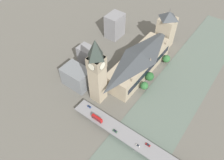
% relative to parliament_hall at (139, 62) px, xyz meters
% --- Properties ---
extents(ground_plane, '(600.00, 600.00, 0.00)m').
position_rel_parliament_hall_xyz_m(ground_plane, '(-17.21, 8.00, -14.16)').
color(ground_plane, '#605E56').
extents(river_water, '(55.68, 360.00, 0.30)m').
position_rel_parliament_hall_xyz_m(river_water, '(-51.05, 8.00, -14.01)').
color(river_water, slate).
rests_on(river_water, ground_plane).
extents(parliament_hall, '(28.88, 97.16, 28.49)m').
position_rel_parliament_hall_xyz_m(parliament_hall, '(0.00, 0.00, 0.00)').
color(parliament_hall, tan).
rests_on(parliament_hall, ground_plane).
extents(clock_tower, '(14.49, 14.49, 76.41)m').
position_rel_parliament_hall_xyz_m(clock_tower, '(13.00, 59.21, 26.34)').
color(clock_tower, tan).
rests_on(clock_tower, ground_plane).
extents(victoria_tower, '(19.82, 19.82, 53.50)m').
position_rel_parliament_hall_xyz_m(victoria_tower, '(0.06, -62.49, 10.59)').
color(victoria_tower, tan).
rests_on(victoria_tower, ground_plane).
extents(road_bridge, '(143.36, 14.60, 5.44)m').
position_rel_parliament_hall_xyz_m(road_bridge, '(-51.05, 81.13, -9.76)').
color(road_bridge, slate).
rests_on(road_bridge, ground_plane).
extents(double_decker_bus_mid, '(11.81, 2.65, 4.74)m').
position_rel_parliament_hall_xyz_m(double_decker_bus_mid, '(-5.84, 84.75, -6.11)').
color(double_decker_bus_mid, red).
rests_on(double_decker_bus_mid, road_bridge).
extents(car_northbound_lead, '(4.47, 1.94, 1.38)m').
position_rel_parliament_hall_xyz_m(car_northbound_lead, '(-27.02, 84.60, -8.05)').
color(car_northbound_lead, '#2D5638').
rests_on(car_northbound_lead, road_bridge).
extents(car_northbound_tail, '(4.47, 1.86, 1.38)m').
position_rel_parliament_hall_xyz_m(car_northbound_tail, '(-58.26, 78.29, -8.04)').
color(car_northbound_tail, maroon).
rests_on(car_northbound_tail, road_bridge).
extents(car_southbound_lead, '(3.91, 1.80, 1.37)m').
position_rel_parliament_hall_xyz_m(car_southbound_lead, '(-51.50, 84.31, -8.05)').
color(car_southbound_lead, silver).
rests_on(car_southbound_lead, road_bridge).
extents(car_southbound_tail, '(4.31, 1.74, 1.37)m').
position_rel_parliament_hall_xyz_m(car_southbound_tail, '(10.02, 77.87, -8.04)').
color(car_southbound_tail, navy).
rests_on(car_southbound_tail, road_bridge).
extents(city_block_west, '(19.96, 15.05, 26.70)m').
position_rel_parliament_hall_xyz_m(city_block_west, '(55.50, 27.62, -0.81)').
color(city_block_west, gray).
rests_on(city_block_west, ground_plane).
extents(city_block_center, '(30.57, 20.99, 22.64)m').
position_rel_parliament_hall_xyz_m(city_block_center, '(44.36, 58.27, -2.84)').
color(city_block_center, slate).
rests_on(city_block_center, ground_plane).
extents(city_block_east, '(18.70, 24.36, 32.93)m').
position_rel_parliament_hall_xyz_m(city_block_east, '(64.48, -40.17, 2.30)').
color(city_block_east, gray).
rests_on(city_block_east, ground_plane).
extents(tree_embankment_near, '(9.95, 9.95, 12.40)m').
position_rel_parliament_hall_xyz_m(tree_embankment_near, '(-18.22, 6.31, -6.75)').
color(tree_embankment_near, brown).
rests_on(tree_embankment_near, ground_plane).
extents(tree_embankment_mid, '(8.76, 8.76, 11.55)m').
position_rel_parliament_hall_xyz_m(tree_embankment_mid, '(-20.49, 21.61, -7.01)').
color(tree_embankment_mid, brown).
rests_on(tree_embankment_mid, ground_plane).
extents(tree_embankment_far, '(9.36, 9.36, 11.20)m').
position_rel_parliament_hall_xyz_m(tree_embankment_far, '(-19.50, -32.74, -7.65)').
color(tree_embankment_far, brown).
rests_on(tree_embankment_far, ground_plane).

